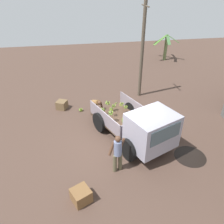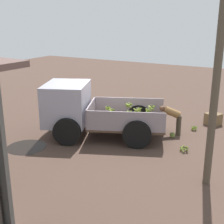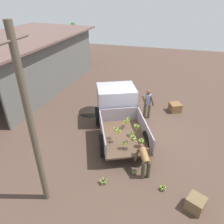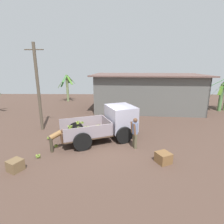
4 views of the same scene
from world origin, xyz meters
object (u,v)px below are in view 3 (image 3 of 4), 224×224
(person_worker_loading, at_px, (144,159))
(wooden_crate_0, at_px, (196,203))
(banana_bunch_on_ground_2, at_px, (103,181))
(person_bystander_near_shed, at_px, (13,102))
(cargo_truck, at_px, (118,108))
(banana_bunch_on_ground_1, at_px, (135,172))
(banana_bunch_on_ground_0, at_px, (163,188))
(person_foreground_visitor, at_px, (148,103))
(utility_pole, at_px, (32,127))
(wooden_crate_1, at_px, (175,107))

(person_worker_loading, bearing_deg, wooden_crate_0, -148.39)
(banana_bunch_on_ground_2, bearing_deg, person_bystander_near_shed, 61.73)
(cargo_truck, distance_m, person_worker_loading, 3.52)
(banana_bunch_on_ground_1, bearing_deg, person_worker_loading, -66.55)
(cargo_truck, distance_m, banana_bunch_on_ground_0, 4.59)
(person_bystander_near_shed, relative_size, banana_bunch_on_ground_2, 5.24)
(person_bystander_near_shed, height_order, banana_bunch_on_ground_2, person_bystander_near_shed)
(wooden_crate_0, bearing_deg, person_bystander_near_shed, 69.25)
(person_bystander_near_shed, xyz_separation_m, wooden_crate_0, (-3.54, -9.34, -0.70))
(person_foreground_visitor, height_order, person_bystander_near_shed, person_foreground_visitor)
(person_worker_loading, distance_m, banana_bunch_on_ground_2, 1.73)
(person_worker_loading, xyz_separation_m, banana_bunch_on_ground_0, (-0.65, -0.81, -0.60))
(banana_bunch_on_ground_0, height_order, banana_bunch_on_ground_2, banana_bunch_on_ground_2)
(person_worker_loading, height_order, person_bystander_near_shed, person_bystander_near_shed)
(wooden_crate_0, bearing_deg, cargo_truck, 41.21)
(person_worker_loading, xyz_separation_m, banana_bunch_on_ground_1, (-0.14, 0.32, -0.59))
(banana_bunch_on_ground_2, height_order, wooden_crate_0, wooden_crate_0)
(utility_pole, bearing_deg, banana_bunch_on_ground_1, -55.82)
(utility_pole, relative_size, wooden_crate_1, 9.56)
(banana_bunch_on_ground_0, bearing_deg, banana_bunch_on_ground_1, 65.72)
(person_bystander_near_shed, relative_size, wooden_crate_1, 2.79)
(utility_pole, height_order, wooden_crate_1, utility_pole)
(person_worker_loading, bearing_deg, banana_bunch_on_ground_0, -155.29)
(banana_bunch_on_ground_1, bearing_deg, person_foreground_visitor, 0.88)
(banana_bunch_on_ground_2, relative_size, wooden_crate_0, 0.59)
(person_bystander_near_shed, height_order, wooden_crate_1, person_bystander_near_shed)
(banana_bunch_on_ground_2, bearing_deg, cargo_truck, 6.06)
(person_bystander_near_shed, distance_m, banana_bunch_on_ground_0, 8.86)
(banana_bunch_on_ground_1, bearing_deg, wooden_crate_0, -114.86)
(person_bystander_near_shed, bearing_deg, banana_bunch_on_ground_1, -122.75)
(banana_bunch_on_ground_0, distance_m, banana_bunch_on_ground_1, 1.24)
(person_worker_loading, distance_m, wooden_crate_0, 2.25)
(cargo_truck, xyz_separation_m, banana_bunch_on_ground_0, (-3.67, -2.59, -0.96))
(wooden_crate_0, bearing_deg, wooden_crate_1, 6.62)
(cargo_truck, distance_m, banana_bunch_on_ground_2, 4.05)
(banana_bunch_on_ground_0, height_order, banana_bunch_on_ground_1, banana_bunch_on_ground_1)
(wooden_crate_1, bearing_deg, banana_bunch_on_ground_2, 158.25)
(banana_bunch_on_ground_1, distance_m, wooden_crate_0, 2.42)
(person_worker_loading, bearing_deg, cargo_truck, 3.68)
(person_foreground_visitor, bearing_deg, person_worker_loading, -9.60)
(person_worker_loading, distance_m, banana_bunch_on_ground_1, 0.69)
(utility_pole, distance_m, wooden_crate_1, 8.89)
(person_bystander_near_shed, bearing_deg, banana_bunch_on_ground_0, -123.43)
(banana_bunch_on_ground_1, relative_size, wooden_crate_0, 0.45)
(banana_bunch_on_ground_0, xyz_separation_m, wooden_crate_1, (5.98, -0.31, 0.14))
(banana_bunch_on_ground_0, xyz_separation_m, banana_bunch_on_ground_1, (0.51, 1.13, 0.00))
(cargo_truck, xyz_separation_m, banana_bunch_on_ground_2, (-3.91, -0.42, -0.95))
(banana_bunch_on_ground_1, relative_size, banana_bunch_on_ground_2, 0.77)
(cargo_truck, height_order, wooden_crate_0, cargo_truck)
(utility_pole, bearing_deg, person_bystander_near_shed, 44.95)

